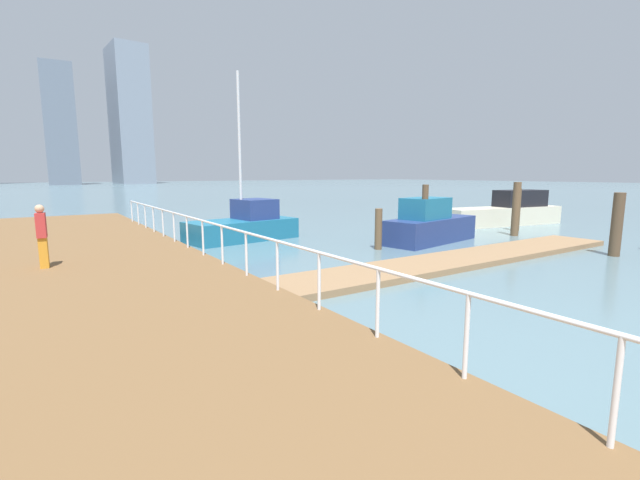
{
  "coord_description": "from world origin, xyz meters",
  "views": [
    {
      "loc": [
        -7.3,
        0.65,
        2.84
      ],
      "look_at": [
        -1.61,
        9.22,
        1.25
      ],
      "focal_mm": 24.17,
      "sensor_mm": 36.0,
      "label": 1
    }
  ],
  "objects_px": {
    "moored_boat_2": "(244,225)",
    "moored_boat_4": "(506,212)",
    "moored_boat_5": "(430,225)",
    "pedestrian_0": "(42,235)"
  },
  "relations": [
    {
      "from": "moored_boat_4",
      "to": "moored_boat_2",
      "type": "bearing_deg",
      "value": 168.44
    },
    {
      "from": "moored_boat_2",
      "to": "pedestrian_0",
      "type": "relative_size",
      "value": 4.23
    },
    {
      "from": "moored_boat_5",
      "to": "pedestrian_0",
      "type": "relative_size",
      "value": 2.97
    },
    {
      "from": "moored_boat_2",
      "to": "moored_boat_4",
      "type": "bearing_deg",
      "value": -11.56
    },
    {
      "from": "moored_boat_4",
      "to": "moored_boat_5",
      "type": "relative_size",
      "value": 1.55
    },
    {
      "from": "moored_boat_2",
      "to": "moored_boat_5",
      "type": "height_order",
      "value": "moored_boat_2"
    },
    {
      "from": "moored_boat_2",
      "to": "moored_boat_4",
      "type": "height_order",
      "value": "moored_boat_2"
    },
    {
      "from": "pedestrian_0",
      "to": "moored_boat_2",
      "type": "bearing_deg",
      "value": 28.61
    },
    {
      "from": "moored_boat_5",
      "to": "pedestrian_0",
      "type": "bearing_deg",
      "value": 176.12
    },
    {
      "from": "moored_boat_2",
      "to": "moored_boat_5",
      "type": "relative_size",
      "value": 1.43
    }
  ]
}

